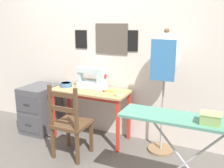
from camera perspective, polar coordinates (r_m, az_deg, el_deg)
name	(u,v)px	position (r m, az deg, el deg)	size (l,w,h in m)	color
ground_plane	(83,145)	(3.42, -6.67, -13.69)	(14.00, 14.00, 0.00)	#5B5651
wall_back	(100,45)	(3.50, -2.76, 8.96)	(10.00, 0.07, 2.55)	silver
sewing_table	(90,97)	(3.36, -5.04, -3.02)	(1.05, 0.46, 0.70)	tan
sewing_machine	(93,79)	(3.40, -4.28, 1.26)	(0.41, 0.18, 0.31)	silver
fabric_bowl	(66,85)	(3.54, -10.49, -0.13)	(0.17, 0.17, 0.06)	teal
scissors	(117,95)	(3.08, 1.15, -2.63)	(0.10, 0.10, 0.01)	silver
thread_spool_near_machine	(104,91)	(3.23, -1.86, -1.58)	(0.04, 0.04, 0.03)	red
thread_spool_mid_table	(108,91)	(3.22, -0.95, -1.53)	(0.04, 0.04, 0.04)	yellow
thread_spool_far_edge	(112,91)	(3.20, -0.04, -1.68)	(0.04, 0.04, 0.03)	yellow
wooden_chair	(70,124)	(3.02, -9.51, -8.93)	(0.40, 0.38, 0.91)	#513823
filing_cabinet	(41,108)	(3.85, -16.02, -5.39)	(0.42, 0.55, 0.68)	#4C4C51
dress_form	(165,64)	(2.96, 12.02, 4.51)	(0.33, 0.32, 1.52)	#846647
ironing_board	(188,124)	(2.19, 17.00, -8.68)	(1.15, 0.32, 0.83)	#518E7A
storage_box	(211,118)	(2.10, 21.62, -7.34)	(0.16, 0.14, 0.09)	#8EB266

